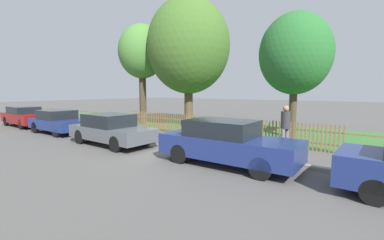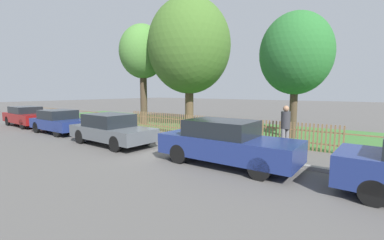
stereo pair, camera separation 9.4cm
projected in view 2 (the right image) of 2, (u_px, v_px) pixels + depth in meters
The scene contains 13 objects.
ground_plane at pixel (175, 147), 11.06m from camera, with size 120.00×120.00×0.00m, color #565451.
kerb_stone at pixel (177, 145), 11.14m from camera, with size 39.71×0.20×0.12m, color gray.
grass_strip at pixel (242, 129), 16.15m from camera, with size 39.71×7.21×0.01m, color #3D7033.
park_fence at pixel (211, 127), 13.24m from camera, with size 39.71×0.05×1.11m.
parked_car_silver_hatchback at pixel (27, 116), 17.61m from camera, with size 4.47×1.76×1.35m.
parked_car_black_saloon at pixel (60, 121), 14.72m from camera, with size 3.84×1.78×1.32m.
parked_car_navy_estate at pixel (111, 129), 11.56m from camera, with size 4.33×1.80×1.38m.
parked_car_red_compact at pixel (226, 142), 8.34m from camera, with size 4.55×1.80×1.47m.
covered_motorcycle at pixel (200, 127), 12.65m from camera, with size 2.07×0.70×1.04m.
tree_nearest_kerb at pixel (143, 53), 18.41m from camera, with size 3.33×3.33×7.14m.
tree_behind_motorcycle at pixel (189, 46), 17.07m from camera, with size 5.49×5.49×8.55m.
tree_mid_park at pixel (296, 54), 12.81m from camera, with size 3.55×3.55×6.31m.
pedestrian_near_fence at pixel (285, 125), 10.45m from camera, with size 0.47×0.47×1.82m.
Camera 2 is at (7.12, -8.23, 2.41)m, focal length 24.00 mm.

